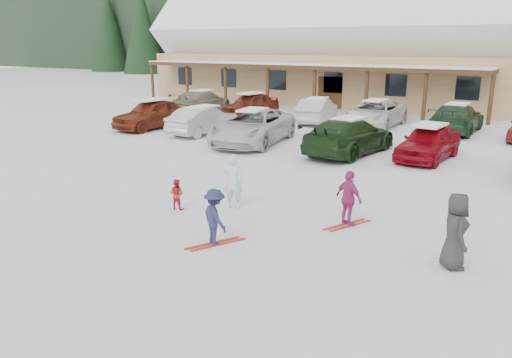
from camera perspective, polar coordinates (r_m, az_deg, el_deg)
The scene contains 21 objects.
ground at distance 12.92m, azimuth -3.46°, elevation -5.10°, with size 160.00×160.00×0.00m, color white.
day_lodge at distance 41.10m, azimuth 8.78°, elevation 14.39°, with size 29.12×12.50×10.38m.
conifer_0 at distance 51.77m, azimuth -8.55°, elevation 16.49°, with size 4.40×4.40×10.20m.
conifer_2 at distance 63.77m, azimuth -4.29°, elevation 17.39°, with size 5.28×5.28×12.24m.
adult_skier at distance 13.89m, azimuth -2.61°, elevation -0.27°, with size 0.56×0.37×1.55m, color #ADDAEF.
toddler_red at distance 14.04m, azimuth -9.07°, elevation -1.72°, with size 0.42×0.33×0.87m, color red.
child_navy at distance 11.42m, azimuth -4.72°, elevation -4.37°, with size 0.86×0.49×1.33m, color #1F2346.
skis_child_navy at distance 11.66m, azimuth -4.65°, elevation -7.38°, with size 0.20×1.40×0.03m, color #AD2718.
child_magenta at distance 12.75m, azimuth 10.57°, elevation -2.21°, with size 0.84×0.35×1.44m, color #A32B66.
skis_child_magenta at distance 12.97m, azimuth 10.41°, elevation -5.18°, with size 0.20×1.40×0.03m, color #AD2718.
bystander_dark at distance 10.97m, azimuth 21.81°, elevation -5.54°, with size 0.79×0.51×1.61m, color #28282A.
parked_car_0 at distance 27.68m, azimuth -11.80°, elevation 7.28°, with size 1.84×4.57×1.56m, color maroon.
parked_car_1 at distance 25.58m, azimuth -6.08°, elevation 6.69°, with size 1.47×4.22×1.39m, color #BAB8BE.
parked_car_2 at distance 22.99m, azimuth -0.39°, elevation 6.02°, with size 2.60×5.63×1.56m, color silver.
parked_car_3 at distance 21.14m, azimuth 10.63°, elevation 4.85°, with size 2.11×5.18×1.50m, color black.
parked_car_4 at distance 20.93m, azimuth 19.11°, elevation 4.00°, with size 1.64×4.08×1.39m, color maroon.
parked_car_7 at distance 33.25m, azimuth -6.21°, elevation 8.76°, with size 2.09×5.15×1.49m, color gray.
parked_car_8 at distance 31.59m, azimuth -0.63°, elevation 8.48°, with size 1.73×4.30×1.47m, color maroon.
parked_car_9 at distance 29.30m, azimuth 6.98°, elevation 7.78°, with size 1.49×4.27×1.41m, color silver.
parked_car_10 at distance 28.49m, azimuth 13.43°, elevation 7.31°, with size 2.43×5.26×1.46m, color white.
parked_car_11 at distance 27.82m, azimuth 21.93°, elevation 6.45°, with size 2.06×5.08×1.47m, color #1E3C21.
Camera 1 is at (6.95, -9.92, 4.51)m, focal length 35.00 mm.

